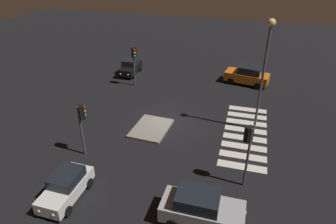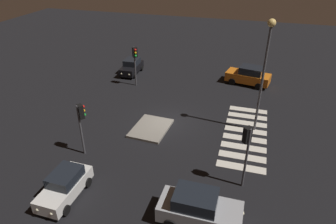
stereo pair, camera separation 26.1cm
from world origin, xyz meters
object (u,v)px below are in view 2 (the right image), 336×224
traffic_light_north (135,57)px  traffic_light_west (81,117)px  car_orange (249,76)px  traffic_light_south (247,143)px  car_silver (199,209)px  traffic_island (151,128)px  street_lamp (266,60)px  car_black (132,67)px  car_white (65,185)px

traffic_light_north → traffic_light_west: 11.57m
car_orange → traffic_light_south: (-15.39, -0.48, 2.13)m
car_silver → traffic_light_west: size_ratio=1.16×
traffic_light_north → traffic_island: bearing=-11.0°
street_lamp → car_silver: bearing=166.2°
traffic_island → car_black: 12.00m
car_black → traffic_light_south: size_ratio=0.93×
car_orange → traffic_light_north: bearing=29.5°
traffic_light_west → street_lamp: street_lamp is taller
car_silver → car_white: (-0.34, 7.65, -0.13)m
traffic_island → car_orange: bearing=-31.4°
traffic_light_west → traffic_light_south: bearing=-52.7°
traffic_island → street_lamp: street_lamp is taller
traffic_light_north → street_lamp: bearing=26.3°
car_white → street_lamp: street_lamp is taller
car_silver → traffic_light_south: size_ratio=1.07×
traffic_island → street_lamp: bearing=-74.1°
traffic_light_south → car_orange: bearing=-46.0°
traffic_light_west → street_lamp: 13.11m
traffic_light_south → street_lamp: size_ratio=0.47×
car_silver → car_orange: bearing=85.9°
traffic_island → traffic_light_south: 8.95m
traffic_island → traffic_light_north: (7.42, 4.15, 2.97)m
car_silver → traffic_light_south: (3.47, -1.91, 2.15)m
traffic_light_north → traffic_light_south: bearing=3.9°
car_silver → car_white: 7.66m
car_black → traffic_island: bearing=28.1°
traffic_light_south → traffic_light_west: 10.56m
traffic_island → car_white: 8.50m
traffic_island → car_silver: bearing=-145.6°
traffic_light_south → traffic_light_west: traffic_light_south is taller
car_black → traffic_light_north: traffic_light_north is taller
car_white → street_lamp: 15.30m
traffic_light_west → car_silver: bearing=-74.6°
traffic_light_west → car_white: bearing=-127.6°
street_lamp → traffic_island: bearing=105.9°
car_orange → street_lamp: bearing=107.7°
car_orange → traffic_light_south: traffic_light_south is taller
traffic_island → car_black: size_ratio=0.97×
car_black → traffic_light_west: bearing=8.7°
car_white → traffic_light_west: 4.63m
car_silver → traffic_light_north: size_ratio=1.07×
car_silver → traffic_island: bearing=124.6°
car_orange → car_white: bearing=75.8°
car_black → traffic_light_north: (-3.01, -1.74, 2.27)m
traffic_light_south → traffic_light_north: 16.37m
traffic_island → car_silver: 9.49m
traffic_light_north → traffic_light_west: traffic_light_north is taller
car_black → traffic_light_west: traffic_light_west is taller
traffic_island → traffic_light_west: traffic_light_west is taller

